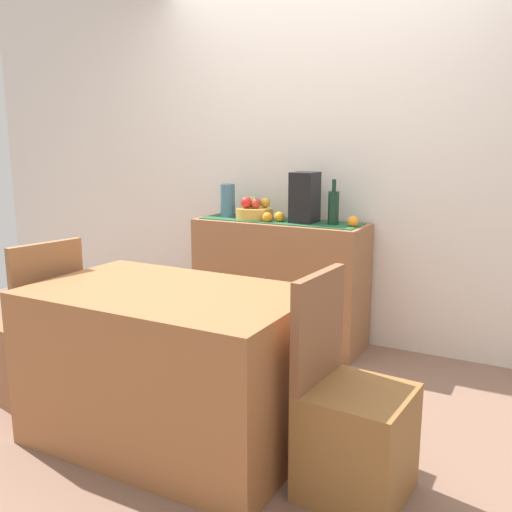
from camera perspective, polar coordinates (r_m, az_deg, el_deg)
name	(u,v)px	position (r m, az deg, el deg)	size (l,w,h in m)	color
ground_plane	(243,399)	(3.25, -1.32, -14.24)	(6.40, 6.40, 0.02)	#826150
room_wall_rear	(326,149)	(3.99, 7.12, 10.71)	(6.40, 0.06, 2.70)	silver
sideboard_console	(280,282)	(3.97, 2.40, -2.64)	(1.20, 0.42, 0.86)	#95633E
table_runner	(280,221)	(3.88, 2.46, 3.57)	(1.13, 0.32, 0.01)	#235734
fruit_bowl	(254,213)	(3.97, -0.17, 4.34)	(0.26, 0.26, 0.07)	gold
apple_front	(252,202)	(4.03, -0.39, 5.50)	(0.07, 0.07, 0.07)	#8FB143
apple_left	(256,203)	(3.93, 0.02, 5.33)	(0.07, 0.07, 0.07)	#B33626
apple_rear	(265,203)	(3.99, 0.93, 5.42)	(0.07, 0.07, 0.07)	gold
apple_center	(246,203)	(3.95, -0.97, 5.42)	(0.08, 0.08, 0.08)	red
wine_bottle	(333,207)	(3.72, 7.83, 4.89)	(0.07, 0.07, 0.30)	#173424
coffee_maker	(305,198)	(3.79, 4.94, 5.88)	(0.16, 0.18, 0.34)	black
ceramic_vase	(228,201)	(4.07, -2.87, 5.60)	(0.10, 0.10, 0.24)	#456F89
orange_loose_far	(353,222)	(3.66, 9.76, 3.44)	(0.07, 0.07, 0.07)	orange
orange_loose_near_bowl	(279,217)	(3.82, 2.36, 3.95)	(0.07, 0.07, 0.07)	orange
orange_loose_mid	(267,217)	(3.81, 1.16, 3.92)	(0.07, 0.07, 0.07)	orange
dining_table	(170,366)	(2.73, -8.68, -10.90)	(1.27, 0.79, 0.74)	#9F6339
chair_near_window	(37,353)	(3.35, -21.22, -9.14)	(0.47, 0.47, 0.90)	#8F5B3C
chair_by_corner	(353,432)	(2.39, 9.76, -17.11)	(0.43, 0.43, 0.90)	olive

